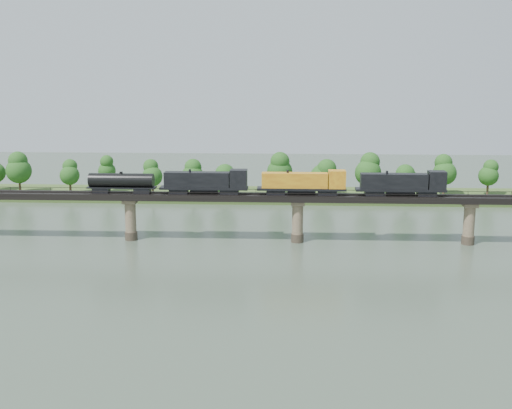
{
  "coord_description": "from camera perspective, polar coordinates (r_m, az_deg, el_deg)",
  "views": [
    {
      "loc": [
        -2.22,
        -118.05,
        39.49
      ],
      "look_at": [
        -9.85,
        30.0,
        9.0
      ],
      "focal_mm": 45.0,
      "sensor_mm": 36.0,
      "label": 1
    }
  ],
  "objects": [
    {
      "name": "far_treeline",
      "position": [
        201.01,
        1.21,
        2.85
      ],
      "size": [
        289.06,
        17.54,
        13.6
      ],
      "color": "#382619",
      "rests_on": "far_bank"
    },
    {
      "name": "bridge_superstructure",
      "position": [
        150.63,
        3.75,
        1.0
      ],
      "size": [
        220.0,
        4.9,
        0.75
      ],
      "color": "black",
      "rests_on": "bridge"
    },
    {
      "name": "bridge",
      "position": [
        151.92,
        3.72,
        -1.35
      ],
      "size": [
        236.0,
        30.0,
        11.5
      ],
      "color": "#473A2D",
      "rests_on": "ground"
    },
    {
      "name": "freight_train",
      "position": [
        150.25,
        1.22,
        1.96
      ],
      "size": [
        84.23,
        3.28,
        5.8
      ],
      "color": "black",
      "rests_on": "bridge"
    },
    {
      "name": "far_bank",
      "position": [
        206.71,
        3.52,
        0.81
      ],
      "size": [
        300.0,
        24.0,
        1.6
      ],
      "primitive_type": "cube",
      "color": "#324C1E",
      "rests_on": "ground"
    },
    {
      "name": "ground",
      "position": [
        124.5,
        3.85,
        -6.9
      ],
      "size": [
        400.0,
        400.0,
        0.0
      ],
      "primitive_type": "plane",
      "color": "#354435",
      "rests_on": "ground"
    }
  ]
}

